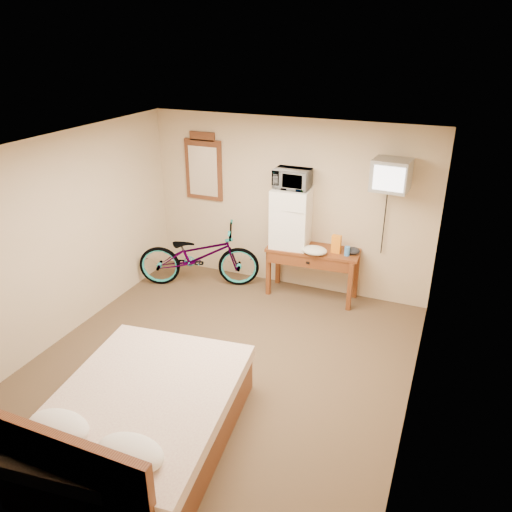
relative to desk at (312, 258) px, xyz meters
name	(u,v)px	position (x,y,z in m)	size (l,w,h in m)	color
room	(216,268)	(-0.49, -2.00, 0.63)	(4.60, 4.64, 2.50)	brown
desk	(312,258)	(0.00, 0.00, 0.00)	(1.33, 0.59, 0.75)	brown
mini_fridge	(291,217)	(-0.35, 0.04, 0.55)	(0.55, 0.53, 0.84)	white
microwave	(292,179)	(-0.34, 0.04, 1.10)	(0.49, 0.33, 0.27)	white
snack_bag	(336,244)	(0.33, 0.02, 0.25)	(0.13, 0.07, 0.25)	orange
blue_cup	(347,251)	(0.49, -0.02, 0.19)	(0.07, 0.07, 0.13)	#4187DD
cloth_cream	(314,250)	(0.07, -0.14, 0.18)	(0.35, 0.27, 0.11)	white
cloth_dark_a	(279,244)	(-0.47, -0.08, 0.17)	(0.24, 0.18, 0.09)	black
cloth_dark_b	(353,251)	(0.55, 0.07, 0.17)	(0.21, 0.17, 0.09)	black
crt_television	(391,175)	(0.96, 0.02, 1.29)	(0.48, 0.58, 0.40)	black
wall_mirror	(204,167)	(-1.83, 0.27, 1.06)	(0.60, 0.04, 1.02)	brown
bicycle	(199,256)	(-1.68, -0.27, -0.15)	(0.63, 1.82, 0.95)	black
bed	(139,420)	(-0.62, -3.37, -0.33)	(1.80, 2.24, 0.90)	brown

